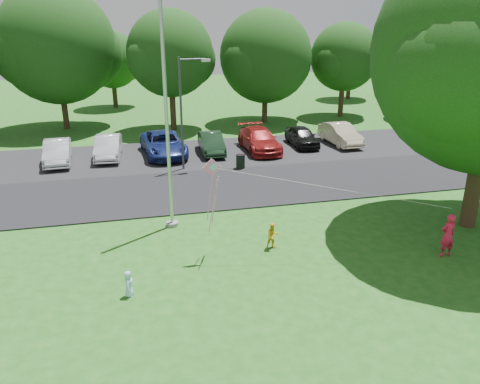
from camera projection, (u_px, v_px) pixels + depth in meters
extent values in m
plane|color=#1D5817|center=(295.00, 277.00, 15.30)|extent=(120.00, 120.00, 0.00)
cube|color=black|center=(234.00, 186.00, 23.51)|extent=(60.00, 6.00, 0.06)
cube|color=black|center=(211.00, 153.00, 29.44)|extent=(42.00, 7.00, 0.06)
cylinder|color=#B7BABF|center=(166.00, 103.00, 17.37)|extent=(0.14, 0.14, 10.00)
cylinder|color=gray|center=(172.00, 224.00, 19.07)|extent=(0.50, 0.50, 0.16)
cylinder|color=#3F3F44|center=(181.00, 115.00, 25.20)|extent=(0.12, 0.12, 6.13)
cylinder|color=#3F3F44|center=(192.00, 59.00, 24.40)|extent=(1.43, 0.20, 0.09)
cube|color=silver|center=(206.00, 60.00, 24.63)|extent=(0.48, 0.26, 0.14)
cylinder|color=black|center=(241.00, 162.00, 26.22)|extent=(0.49, 0.49, 0.79)
cylinder|color=black|center=(241.00, 155.00, 26.07)|extent=(0.53, 0.53, 0.04)
cylinder|color=#332316|center=(474.00, 183.00, 18.52)|extent=(0.62, 0.62, 3.67)
sphere|color=#10340E|center=(475.00, 69.00, 15.53)|extent=(5.39, 5.39, 5.39)
sphere|color=#10340E|center=(459.00, 72.00, 15.57)|extent=(4.67, 4.67, 4.67)
cylinder|color=#332316|center=(65.00, 108.00, 35.68)|extent=(0.44, 0.44, 3.19)
sphere|color=#10340E|center=(56.00, 45.00, 34.10)|extent=(8.50, 8.50, 8.50)
sphere|color=#10340E|center=(86.00, 53.00, 35.52)|extent=(5.53, 5.53, 5.53)
sphere|color=#10340E|center=(30.00, 53.00, 32.90)|extent=(5.10, 5.10, 5.10)
cylinder|color=#332316|center=(173.00, 107.00, 35.27)|extent=(0.44, 0.44, 3.43)
sphere|color=#10340E|center=(170.00, 53.00, 33.92)|extent=(6.27, 6.27, 6.27)
sphere|color=#10340E|center=(189.00, 59.00, 34.96)|extent=(4.07, 4.07, 4.07)
sphere|color=#10340E|center=(154.00, 59.00, 33.04)|extent=(3.76, 3.76, 3.76)
cylinder|color=#332316|center=(265.00, 106.00, 38.22)|extent=(0.44, 0.44, 2.66)
sphere|color=#10340E|center=(266.00, 56.00, 36.88)|extent=(7.27, 7.27, 7.27)
sphere|color=#10340E|center=(282.00, 62.00, 38.09)|extent=(4.72, 4.72, 4.72)
sphere|color=#10340E|center=(251.00, 63.00, 35.86)|extent=(4.36, 4.36, 4.36)
cylinder|color=#332316|center=(341.00, 99.00, 40.37)|extent=(0.44, 0.44, 3.02)
sphere|color=#10340E|center=(344.00, 57.00, 39.16)|extent=(5.67, 5.67, 5.67)
sphere|color=#10340E|center=(355.00, 61.00, 40.10)|extent=(3.68, 3.68, 3.68)
sphere|color=#10340E|center=(335.00, 61.00, 38.36)|extent=(3.40, 3.40, 3.40)
cylinder|color=#332316|center=(450.00, 97.00, 39.81)|extent=(0.44, 0.44, 3.42)
sphere|color=#10340E|center=(459.00, 38.00, 38.16)|extent=(8.77, 8.77, 8.77)
sphere|color=#10340E|center=(471.00, 46.00, 39.62)|extent=(5.70, 5.70, 5.70)
sphere|color=#10340E|center=(448.00, 45.00, 36.93)|extent=(5.26, 5.26, 5.26)
cylinder|color=#332316|center=(115.00, 94.00, 44.57)|extent=(0.44, 0.44, 2.60)
sphere|color=#10340E|center=(112.00, 60.00, 43.49)|extent=(5.20, 5.20, 5.20)
sphere|color=#10340E|center=(125.00, 63.00, 44.35)|extent=(3.38, 3.38, 3.38)
sphere|color=#10340E|center=(100.00, 64.00, 42.76)|extent=(3.12, 3.12, 3.12)
cylinder|color=#332316|center=(349.00, 87.00, 49.36)|extent=(0.44, 0.44, 2.60)
sphere|color=#10340E|center=(351.00, 56.00, 48.28)|extent=(5.20, 5.20, 5.20)
sphere|color=#10340E|center=(359.00, 59.00, 49.15)|extent=(3.38, 3.38, 3.38)
sphere|color=#10340E|center=(344.00, 59.00, 47.55)|extent=(3.12, 3.12, 3.12)
imported|color=#B2B7BF|center=(57.00, 152.00, 27.04)|extent=(1.67, 4.13, 1.33)
imported|color=silver|center=(108.00, 147.00, 28.07)|extent=(1.63, 4.13, 1.34)
imported|color=navy|center=(163.00, 144.00, 28.61)|extent=(2.77, 5.29, 1.42)
imported|color=black|center=(211.00, 143.00, 29.10)|extent=(1.49, 3.89, 1.26)
imported|color=maroon|center=(259.00, 140.00, 29.64)|extent=(2.02, 4.85, 1.40)
imported|color=black|center=(302.00, 136.00, 30.80)|extent=(1.57, 3.75, 1.27)
imported|color=#C6B793|center=(340.00, 134.00, 31.20)|extent=(1.60, 4.23, 1.38)
imported|color=red|center=(448.00, 235.00, 16.39)|extent=(0.61, 0.42, 1.60)
imported|color=yellow|center=(273.00, 236.00, 17.05)|extent=(0.51, 0.41, 1.00)
imported|color=#A6DAFF|center=(129.00, 284.00, 14.10)|extent=(0.33, 0.45, 0.83)
cube|color=pink|center=(212.00, 167.00, 15.55)|extent=(0.63, 0.08, 0.63)
cube|color=#8CC6E5|center=(213.00, 167.00, 15.53)|extent=(0.30, 0.05, 0.30)
cylinder|color=white|center=(334.00, 188.00, 15.79)|extent=(8.00, 1.95, 1.47)
cylinder|color=pink|center=(210.00, 199.00, 15.91)|extent=(0.21, 0.27, 1.68)
cylinder|color=pink|center=(215.00, 201.00, 16.05)|extent=(0.23, 0.44, 1.92)
cylinder|color=pink|center=(213.00, 206.00, 15.95)|extent=(0.26, 0.64, 2.15)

